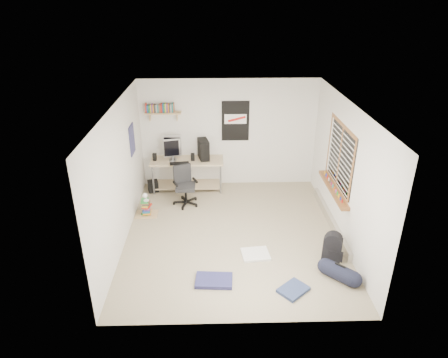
{
  "coord_description": "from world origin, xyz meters",
  "views": [
    {
      "loc": [
        -0.34,
        -6.42,
        4.21
      ],
      "look_at": [
        -0.16,
        0.31,
        1.02
      ],
      "focal_mm": 32.0,
      "sensor_mm": 36.0,
      "label": 1
    }
  ],
  "objects_px": {
    "duffel_bag": "(339,272)",
    "book_stack": "(146,208)",
    "desk": "(188,174)",
    "office_chair": "(185,184)",
    "backpack": "(332,250)"
  },
  "relations": [
    {
      "from": "desk",
      "to": "backpack",
      "type": "height_order",
      "value": "desk"
    },
    {
      "from": "office_chair",
      "to": "duffel_bag",
      "type": "height_order",
      "value": "office_chair"
    },
    {
      "from": "desk",
      "to": "duffel_bag",
      "type": "xyz_separation_m",
      "value": [
        2.6,
        -3.35,
        -0.22
      ]
    },
    {
      "from": "office_chair",
      "to": "book_stack",
      "type": "bearing_deg",
      "value": -173.78
    },
    {
      "from": "duffel_bag",
      "to": "book_stack",
      "type": "xyz_separation_m",
      "value": [
        -3.39,
        2.14,
        0.01
      ]
    },
    {
      "from": "desk",
      "to": "book_stack",
      "type": "bearing_deg",
      "value": -141.59
    },
    {
      "from": "office_chair",
      "to": "backpack",
      "type": "xyz_separation_m",
      "value": [
        2.62,
        -2.05,
        -0.29
      ]
    },
    {
      "from": "desk",
      "to": "duffel_bag",
      "type": "bearing_deg",
      "value": -70.7
    },
    {
      "from": "office_chair",
      "to": "backpack",
      "type": "relative_size",
      "value": 2.06
    },
    {
      "from": "office_chair",
      "to": "duffel_bag",
      "type": "xyz_separation_m",
      "value": [
        2.6,
        -2.57,
        -0.35
      ]
    },
    {
      "from": "office_chair",
      "to": "book_stack",
      "type": "xyz_separation_m",
      "value": [
        -0.79,
        -0.44,
        -0.34
      ]
    },
    {
      "from": "office_chair",
      "to": "backpack",
      "type": "height_order",
      "value": "office_chair"
    },
    {
      "from": "desk",
      "to": "duffel_bag",
      "type": "relative_size",
      "value": 3.2
    },
    {
      "from": "backpack",
      "to": "book_stack",
      "type": "height_order",
      "value": "backpack"
    },
    {
      "from": "desk",
      "to": "office_chair",
      "type": "height_order",
      "value": "office_chair"
    }
  ]
}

